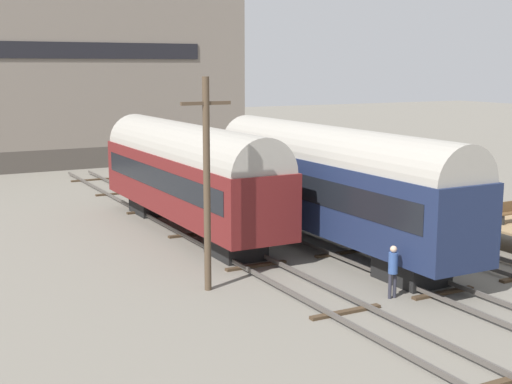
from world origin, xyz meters
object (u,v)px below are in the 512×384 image
bench (510,211)px  utility_pole (207,181)px  train_car_navy (332,180)px  train_car_maroon (188,171)px  person_worker (393,267)px

bench → utility_pole: size_ratio=0.19×
train_car_navy → train_car_maroon: bearing=124.7°
bench → utility_pole: (-13.80, 0.74, 2.26)m
train_car_maroon → utility_pole: utility_pole is taller
utility_pole → bench: bearing=-3.1°
train_car_navy → bench: 7.80m
person_worker → train_car_navy: bearing=74.1°
bench → person_worker: size_ratio=0.77×
person_worker → bench: bearing=19.1°
train_car_maroon → train_car_navy: bearing=-55.3°
bench → person_worker: bench is taller
train_car_navy → person_worker: size_ratio=8.76×
bench → train_car_maroon: bearing=139.9°
train_car_navy → person_worker: bearing=-105.9°
train_car_maroon → utility_pole: 9.00m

